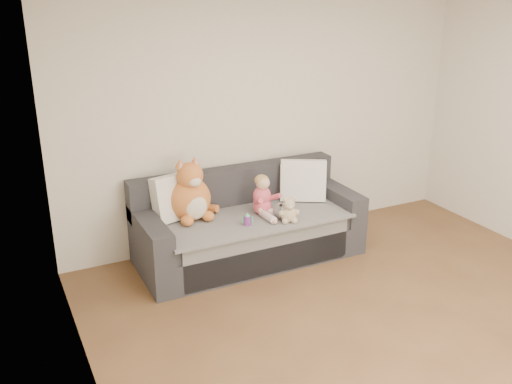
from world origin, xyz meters
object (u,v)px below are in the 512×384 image
(sippy_cup, at_px, (247,219))
(teddy_bear, at_px, (289,212))
(toddler, at_px, (264,198))
(plush_cat, at_px, (191,196))
(sofa, at_px, (248,228))

(sippy_cup, bearing_deg, teddy_bear, -14.98)
(teddy_bear, relative_size, sippy_cup, 2.11)
(teddy_bear, distance_m, sippy_cup, 0.40)
(toddler, relative_size, sippy_cup, 3.39)
(plush_cat, xyz_separation_m, teddy_bear, (0.80, -0.49, -0.13))
(sippy_cup, bearing_deg, sofa, 64.31)
(teddy_bear, bearing_deg, sippy_cup, -177.98)
(sofa, height_order, plush_cat, plush_cat)
(sofa, distance_m, sippy_cup, 0.39)
(sofa, height_order, toddler, toddler)
(toddler, height_order, sippy_cup, toddler)
(plush_cat, bearing_deg, teddy_bear, -37.33)
(plush_cat, relative_size, teddy_bear, 2.47)
(sofa, xyz_separation_m, plush_cat, (-0.55, 0.11, 0.39))
(toddler, relative_size, plush_cat, 0.65)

